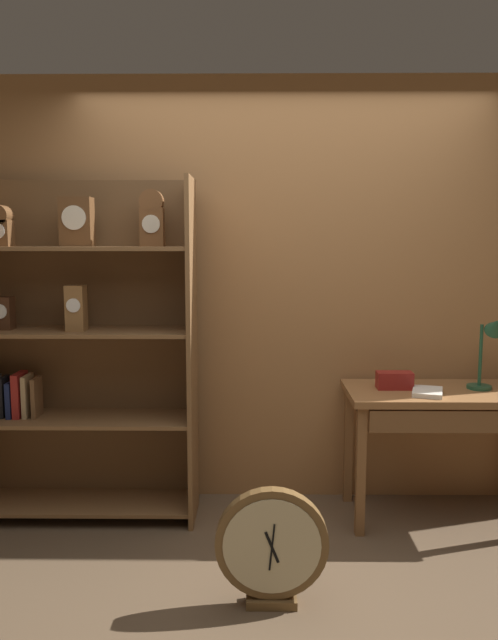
# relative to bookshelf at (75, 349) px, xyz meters

# --- Properties ---
(ground_plane) EXTENTS (10.00, 10.00, 0.00)m
(ground_plane) POSITION_rel_bookshelf_xyz_m (1.22, -1.02, -1.00)
(ground_plane) COLOR brown
(back_wood_panel) EXTENTS (4.80, 0.05, 2.60)m
(back_wood_panel) POSITION_rel_bookshelf_xyz_m (1.22, 0.30, 0.30)
(back_wood_panel) COLOR #9E6B3D
(back_wood_panel) RESTS_ON ground
(bookshelf) EXTENTS (1.33, 0.40, 1.97)m
(bookshelf) POSITION_rel_bookshelf_xyz_m (0.00, 0.00, 0.00)
(bookshelf) COLOR brown
(bookshelf) RESTS_ON ground
(workbench) EXTENTS (1.11, 0.56, 0.77)m
(workbench) POSITION_rel_bookshelf_xyz_m (2.13, -0.07, -0.34)
(workbench) COLOR brown
(workbench) RESTS_ON ground
(desk_lamp) EXTENTS (0.20, 0.20, 0.45)m
(desk_lamp) POSITION_rel_bookshelf_xyz_m (2.39, -0.05, 0.05)
(desk_lamp) COLOR #1E472D
(desk_lamp) RESTS_ON workbench
(toolbox_small) EXTENTS (0.20, 0.10, 0.10)m
(toolbox_small) POSITION_rel_bookshelf_xyz_m (1.85, -0.02, -0.18)
(toolbox_small) COLOR maroon
(toolbox_small) RESTS_ON workbench
(open_repair_manual) EXTENTS (0.22, 0.26, 0.02)m
(open_repair_manual) POSITION_rel_bookshelf_xyz_m (2.01, -0.14, -0.22)
(open_repair_manual) COLOR silver
(open_repair_manual) RESTS_ON workbench
(round_clock_large) EXTENTS (0.50, 0.11, 0.54)m
(round_clock_large) POSITION_rel_bookshelf_xyz_m (1.12, -0.94, -0.72)
(round_clock_large) COLOR brown
(round_clock_large) RESTS_ON ground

